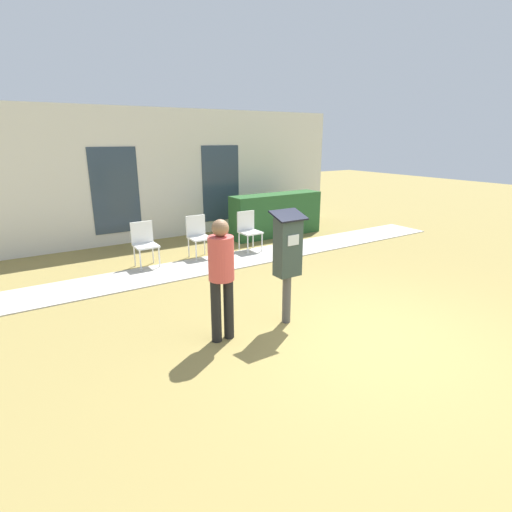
% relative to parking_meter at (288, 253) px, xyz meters
% --- Properties ---
extents(ground_plane, '(40.00, 40.00, 0.00)m').
position_rel_parking_meter_xyz_m(ground_plane, '(0.58, -1.05, -1.02)').
color(ground_plane, olive).
extents(sidewalk, '(12.00, 1.10, 0.02)m').
position_rel_parking_meter_xyz_m(sidewalk, '(0.58, 2.94, -1.01)').
color(sidewalk, '#B7B2A8').
rests_on(sidewalk, ground).
extents(building_facade, '(10.00, 0.26, 3.20)m').
position_rel_parking_meter_xyz_m(building_facade, '(0.58, 5.73, 0.58)').
color(building_facade, silver).
rests_on(building_facade, ground).
extents(parking_meter, '(0.44, 0.31, 1.59)m').
position_rel_parking_meter_xyz_m(parking_meter, '(0.00, 0.00, 0.00)').
color(parking_meter, '#4C4C4C').
rests_on(parking_meter, ground).
extents(person_standing, '(0.32, 0.32, 1.58)m').
position_rel_parking_meter_xyz_m(person_standing, '(-0.99, 0.04, -0.09)').
color(person_standing, black).
rests_on(person_standing, ground).
extents(outdoor_chair_left, '(0.44, 0.44, 0.90)m').
position_rel_parking_meter_xyz_m(outdoor_chair_left, '(-0.84, 3.60, -0.49)').
color(outdoor_chair_left, white).
rests_on(outdoor_chair_left, ground).
extents(outdoor_chair_middle, '(0.44, 0.44, 0.90)m').
position_rel_parking_meter_xyz_m(outdoor_chair_middle, '(0.34, 3.61, -0.49)').
color(outdoor_chair_middle, white).
rests_on(outdoor_chair_middle, ground).
extents(outdoor_chair_right, '(0.44, 0.44, 0.90)m').
position_rel_parking_meter_xyz_m(outdoor_chair_right, '(1.52, 3.46, -0.49)').
color(outdoor_chair_right, white).
rests_on(outdoor_chair_right, ground).
extents(hedge_row, '(2.53, 0.60, 1.10)m').
position_rel_parking_meter_xyz_m(hedge_row, '(2.92, 4.32, -0.47)').
color(hedge_row, '#285628').
rests_on(hedge_row, ground).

